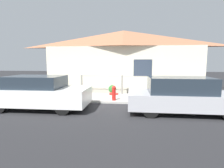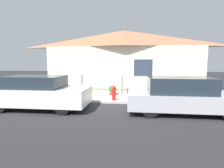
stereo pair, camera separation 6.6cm
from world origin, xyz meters
The scene contains 9 objects.
ground_plane centered at (0.00, 0.00, 0.00)m, with size 60.00×60.00×0.00m, color #262628.
sidewalk centered at (0.00, 1.09, 0.05)m, with size 24.00×2.19×0.11m.
house centered at (0.00, 3.69, 3.23)m, with size 10.16×2.23×4.02m.
fence centered at (0.00, 2.04, 0.71)m, with size 4.90×0.10×1.09m.
car_left centered at (-3.28, -1.23, 0.69)m, with size 4.08×1.77×1.38m.
car_right centered at (2.48, -1.23, 0.68)m, with size 4.20×1.68×1.38m.
fire_hydrant centered at (-0.29, 0.27, 0.48)m, with size 0.44×0.20×0.71m.
potted_plant_near_hydrant centered at (-0.52, 1.68, 0.41)m, with size 0.44×0.44×0.56m.
potted_plant_by_fence centered at (-2.90, 1.63, 0.36)m, with size 0.34×0.34×0.46m.
Camera 2 is at (0.60, -8.01, 1.94)m, focal length 28.00 mm.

